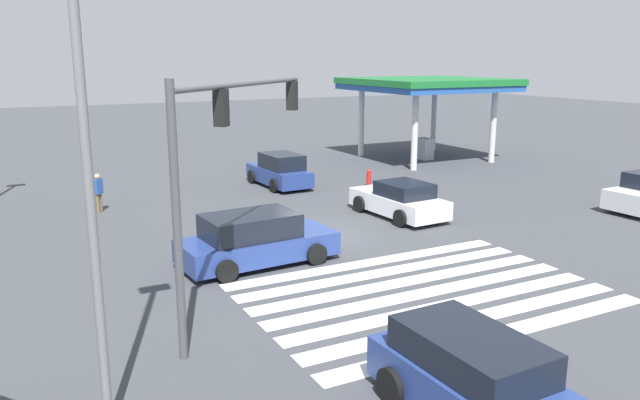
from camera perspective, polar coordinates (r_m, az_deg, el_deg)
ground_plane at (r=22.09m, az=-0.00°, el=-3.35°), size 136.56×136.56×0.00m
crosswalk_markings at (r=17.19m, az=9.54°, el=-8.37°), size 9.46×6.30×0.01m
traffic_signal_mast at (r=14.58m, az=-8.63°, el=5.10°), size 5.21×5.21×5.81m
car_1 at (r=11.37m, az=14.46°, el=-16.04°), size 2.12×4.59×1.59m
car_3 at (r=24.83m, az=7.30°, el=-0.02°), size 2.28×4.42×1.43m
car_4 at (r=30.49m, az=-3.69°, el=2.67°), size 2.09×4.20×1.64m
car_5 at (r=19.09m, az=-5.92°, el=-3.67°), size 4.89×2.47×1.60m
gas_station_canopy at (r=38.88m, az=9.72°, el=10.13°), size 8.31×8.31×4.93m
pedestrian at (r=26.83m, az=-19.61°, el=0.77°), size 0.42×0.40×1.60m
street_light_pole_b at (r=10.17m, az=-20.95°, el=8.34°), size 0.80×0.36×9.43m
fire_hydrant at (r=30.47m, az=4.48°, el=2.00°), size 0.22×0.22×0.86m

